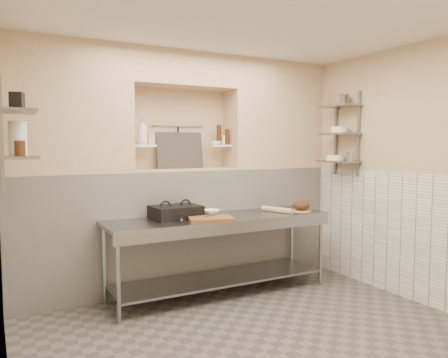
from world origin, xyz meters
TOP-DOWN VIEW (x-y plane):
  - floor at (0.00, 0.00)m, footprint 4.00×3.90m
  - ceiling at (0.00, 0.00)m, footprint 4.00×3.90m
  - wall_right at (2.05, 0.00)m, footprint 0.10×3.90m
  - wall_back at (0.00, 2.00)m, footprint 4.00×0.10m
  - backwall_lower at (0.00, 1.75)m, footprint 4.00×0.40m
  - alcove_sill at (0.00, 1.75)m, footprint 1.30×0.40m
  - backwall_pillar_left at (-1.33, 1.75)m, footprint 1.35×0.40m
  - backwall_pillar_right at (1.33, 1.75)m, footprint 1.35×0.40m
  - backwall_header at (0.00, 1.75)m, footprint 1.30×0.40m
  - wainscot_left at (-1.99, 0.00)m, footprint 0.02×3.90m
  - wainscot_right at (1.99, 0.00)m, footprint 0.02×3.90m
  - alcove_shelf_left at (-0.50, 1.75)m, footprint 0.28×0.16m
  - alcove_shelf_right at (0.50, 1.75)m, footprint 0.28×0.16m
  - utensil_rail at (0.00, 1.92)m, footprint 0.70×0.02m
  - hanging_steel at (0.00, 1.90)m, footprint 0.02×0.02m
  - splash_panel at (0.00, 1.85)m, footprint 0.60×0.08m
  - shelf_rail_left_a at (-1.98, 1.25)m, footprint 0.03×0.03m
  - shelf_rail_left_b at (-1.98, 0.85)m, footprint 0.03×0.03m
  - wall_shelf_left_lower at (-1.84, 1.05)m, footprint 0.30×0.50m
  - wall_shelf_left_upper at (-1.84, 1.05)m, footprint 0.30×0.50m
  - shelf_rail_right_a at (1.98, 1.25)m, footprint 0.03×0.03m
  - shelf_rail_right_b at (1.98, 0.85)m, footprint 0.03×0.03m
  - wall_shelf_right_lower at (1.84, 1.05)m, footprint 0.30×0.50m
  - wall_shelf_right_mid at (1.84, 1.05)m, footprint 0.30×0.50m
  - wall_shelf_right_upper at (1.84, 1.05)m, footprint 0.30×0.50m
  - prep_table at (0.21, 1.18)m, footprint 2.60×0.70m
  - panini_press at (-0.28, 1.30)m, footprint 0.55×0.42m
  - cutting_board at (-0.01, 0.98)m, footprint 0.54×0.45m
  - knife_blade at (0.05, 1.07)m, footprint 0.24×0.16m
  - tongs at (-0.35, 1.00)m, footprint 0.09×0.25m
  - mixing_bowl at (0.22, 1.42)m, footprint 0.24×0.24m
  - rolling_pin at (0.96, 1.14)m, footprint 0.20×0.42m
  - bread_board at (1.27, 1.07)m, footprint 0.24×0.24m
  - bread_loaf at (1.27, 1.07)m, footprint 0.21×0.21m
  - bottle_soap at (-0.51, 1.72)m, footprint 0.12×0.12m
  - jar_alcove at (-0.39, 1.78)m, footprint 0.08×0.08m
  - bowl_alcove at (0.44, 1.74)m, footprint 0.19×0.19m
  - condiment_a at (0.60, 1.74)m, footprint 0.05×0.05m
  - condiment_b at (0.51, 1.78)m, footprint 0.06×0.06m
  - condiment_c at (0.59, 1.78)m, footprint 0.07×0.07m
  - jug_left at (-1.84, 1.14)m, footprint 0.15×0.15m
  - jar_left at (-1.84, 0.88)m, footprint 0.09×0.09m
  - box_left_upper at (-1.84, 1.04)m, footprint 0.13×0.13m
  - bowl_right at (1.84, 1.12)m, footprint 0.22×0.22m
  - canister_right at (1.84, 0.84)m, footprint 0.10×0.10m
  - bowl_right_mid at (1.84, 1.05)m, footprint 0.21×0.21m
  - basket_right at (1.84, 1.07)m, footprint 0.17×0.20m

SIDE VIEW (x-z plane):
  - floor at x=0.00m, z-range -0.10..0.00m
  - prep_table at x=0.21m, z-range 0.19..1.09m
  - backwall_lower at x=0.00m, z-range 0.00..1.40m
  - wainscot_left at x=-1.99m, z-range 0.00..1.40m
  - wainscot_right at x=1.99m, z-range 0.00..1.40m
  - bread_board at x=1.27m, z-range 0.90..0.91m
  - cutting_board at x=-0.01m, z-range 0.90..0.94m
  - mixing_bowl at x=0.22m, z-range 0.90..0.95m
  - rolling_pin at x=0.96m, z-range 0.90..0.97m
  - knife_blade at x=0.05m, z-range 0.95..0.95m
  - tongs at x=-0.35m, z-range 0.95..0.97m
  - panini_press at x=-0.28m, z-range 0.90..1.04m
  - bread_loaf at x=1.27m, z-range 0.91..1.04m
  - wall_right at x=2.05m, z-range 0.00..2.80m
  - wall_back at x=0.00m, z-range 0.00..2.80m
  - alcove_sill at x=0.00m, z-range 1.40..1.42m
  - wall_shelf_right_lower at x=1.84m, z-range 1.49..1.51m
  - bowl_right at x=1.84m, z-range 1.51..1.58m
  - canister_right at x=1.84m, z-range 1.51..1.62m
  - wall_shelf_left_lower at x=-1.84m, z-range 1.59..1.61m
  - splash_panel at x=0.00m, z-range 1.42..1.86m
  - jar_left at x=-1.84m, z-range 1.61..1.74m
  - alcove_shelf_left at x=-0.50m, z-range 1.69..1.71m
  - alcove_shelf_right at x=0.50m, z-range 1.69..1.71m
  - bowl_alcove at x=0.44m, z-range 1.71..1.76m
  - jug_left at x=-1.84m, z-range 1.61..1.92m
  - jar_alcove at x=-0.39m, z-range 1.71..1.83m
  - condiment_c at x=0.59m, z-range 1.71..1.84m
  - hanging_steel at x=0.00m, z-range 1.63..1.93m
  - shelf_rail_left_a at x=-1.98m, z-range 1.33..2.27m
  - shelf_rail_left_b at x=-1.98m, z-range 1.33..2.27m
  - condiment_a at x=0.60m, z-range 1.71..1.91m
  - condiment_b at x=0.51m, z-range 1.71..1.96m
  - shelf_rail_right_a at x=1.98m, z-range 1.33..2.38m
  - shelf_rail_right_b at x=1.98m, z-range 1.33..2.38m
  - wall_shelf_right_mid at x=1.84m, z-range 1.84..1.86m
  - bottle_soap at x=-0.51m, z-range 1.71..2.00m
  - bowl_right_mid at x=1.84m, z-range 1.86..1.94m
  - utensil_rail at x=0.00m, z-range 1.94..1.96m
  - wall_shelf_left_upper at x=-1.84m, z-range 1.99..2.01m
  - box_left_upper at x=-1.84m, z-range 2.01..2.16m
  - backwall_pillar_left at x=-1.33m, z-range 1.40..2.80m
  - backwall_pillar_right at x=1.33m, z-range 1.40..2.80m
  - wall_shelf_right_upper at x=1.84m, z-range 2.19..2.21m
  - basket_right at x=1.84m, z-range 2.21..2.34m
  - backwall_header at x=0.00m, z-range 2.40..2.80m
  - ceiling at x=0.00m, z-range 2.80..2.90m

